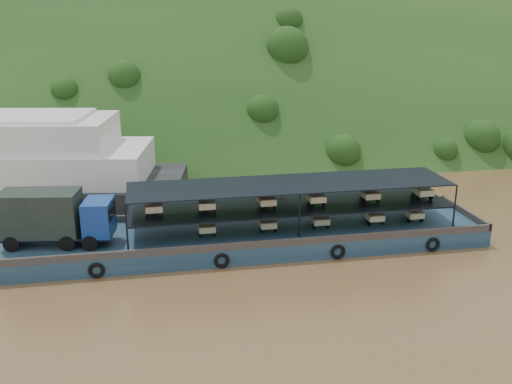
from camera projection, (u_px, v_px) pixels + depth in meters
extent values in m
plane|color=brown|center=(290.00, 244.00, 41.61)|extent=(160.00, 160.00, 0.00)
cube|color=black|center=(225.00, 141.00, 75.38)|extent=(140.00, 39.60, 39.60)
cube|color=#132D45|center=(243.00, 238.00, 41.16)|extent=(35.00, 7.00, 1.20)
cube|color=#592D19|center=(236.00, 212.00, 44.10)|extent=(35.00, 0.20, 0.50)
cube|color=#592D19|center=(251.00, 245.00, 37.72)|extent=(35.00, 0.20, 0.50)
cube|color=#592D19|center=(465.00, 212.00, 43.99)|extent=(0.20, 7.00, 0.50)
torus|color=black|center=(96.00, 270.00, 36.08)|extent=(1.06, 0.26, 1.06)
torus|color=black|center=(222.00, 261.00, 37.49)|extent=(1.06, 0.26, 1.06)
torus|color=black|center=(338.00, 252.00, 38.91)|extent=(1.06, 0.26, 1.06)
torus|color=black|center=(433.00, 244.00, 40.15)|extent=(1.06, 0.26, 1.06)
cylinder|color=black|center=(12.00, 244.00, 37.23)|extent=(1.11, 0.53, 1.06)
cylinder|color=black|center=(24.00, 231.00, 39.35)|extent=(1.11, 0.53, 1.06)
cylinder|color=black|center=(67.00, 243.00, 37.35)|extent=(1.11, 0.53, 1.06)
cylinder|color=black|center=(76.00, 231.00, 39.48)|extent=(1.11, 0.53, 1.06)
cylinder|color=black|center=(90.00, 243.00, 37.41)|extent=(1.11, 0.53, 1.06)
cylinder|color=black|center=(98.00, 230.00, 39.53)|extent=(1.11, 0.53, 1.06)
cube|color=black|center=(59.00, 234.00, 38.34)|extent=(7.49, 3.39, 0.21)
cube|color=navy|center=(99.00, 217.00, 38.07)|extent=(2.16, 2.79, 2.34)
cube|color=black|center=(112.00, 211.00, 37.98)|extent=(0.38, 2.11, 0.96)
cube|color=black|center=(40.00, 213.00, 37.84)|extent=(5.42, 3.28, 2.97)
cube|color=black|center=(290.00, 206.00, 41.11)|extent=(23.00, 5.00, 0.12)
cube|color=black|center=(291.00, 184.00, 40.62)|extent=(23.00, 5.00, 0.08)
cylinder|color=black|center=(127.00, 229.00, 36.73)|extent=(0.12, 0.12, 3.30)
cylinder|color=black|center=(129.00, 204.00, 41.42)|extent=(0.12, 0.12, 3.30)
cylinder|color=black|center=(299.00, 217.00, 38.77)|extent=(0.12, 0.12, 3.30)
cylinder|color=black|center=(283.00, 195.00, 43.46)|extent=(0.12, 0.12, 3.30)
cylinder|color=black|center=(455.00, 207.00, 40.80)|extent=(0.12, 0.12, 3.30)
cylinder|color=black|center=(423.00, 187.00, 45.49)|extent=(0.12, 0.12, 3.30)
cylinder|color=black|center=(205.00, 224.00, 41.43)|extent=(0.12, 0.52, 0.52)
cylinder|color=black|center=(200.00, 234.00, 39.65)|extent=(0.14, 0.52, 0.52)
cylinder|color=black|center=(214.00, 233.00, 39.83)|extent=(0.14, 0.52, 0.52)
cube|color=#C8C38E|center=(207.00, 227.00, 39.96)|extent=(1.15, 1.50, 0.44)
cube|color=red|center=(205.00, 219.00, 40.99)|extent=(0.55, 0.80, 0.80)
cube|color=red|center=(205.00, 213.00, 40.65)|extent=(0.50, 0.10, 0.10)
cylinder|color=black|center=(263.00, 220.00, 42.19)|extent=(0.12, 0.52, 0.52)
cylinder|color=black|center=(261.00, 230.00, 40.42)|extent=(0.14, 0.52, 0.52)
cylinder|color=black|center=(275.00, 229.00, 40.59)|extent=(0.14, 0.52, 0.52)
cube|color=#C1BD88|center=(267.00, 223.00, 40.73)|extent=(1.15, 1.50, 0.44)
cube|color=red|center=(264.00, 215.00, 41.76)|extent=(0.55, 0.80, 0.80)
cube|color=red|center=(265.00, 210.00, 41.42)|extent=(0.50, 0.10, 0.10)
cylinder|color=black|center=(314.00, 217.00, 42.88)|extent=(0.12, 0.52, 0.52)
cylinder|color=black|center=(314.00, 226.00, 41.11)|extent=(0.14, 0.52, 0.52)
cylinder|color=black|center=(327.00, 225.00, 41.28)|extent=(0.14, 0.52, 0.52)
cube|color=tan|center=(319.00, 219.00, 41.42)|extent=(1.15, 1.50, 0.44)
cube|color=red|center=(315.00, 212.00, 42.45)|extent=(0.55, 0.80, 0.80)
cube|color=red|center=(316.00, 206.00, 42.11)|extent=(0.50, 0.10, 0.10)
cylinder|color=black|center=(366.00, 214.00, 43.62)|extent=(0.12, 0.52, 0.52)
cylinder|color=black|center=(369.00, 222.00, 41.85)|extent=(0.14, 0.52, 0.52)
cylinder|color=black|center=(382.00, 221.00, 42.02)|extent=(0.14, 0.52, 0.52)
cube|color=beige|center=(374.00, 216.00, 42.16)|extent=(1.15, 1.50, 0.44)
cube|color=#AB0B24|center=(368.00, 209.00, 43.19)|extent=(0.55, 0.80, 0.80)
cube|color=#AB0B24|center=(370.00, 203.00, 42.85)|extent=(0.50, 0.10, 0.10)
cylinder|color=black|center=(405.00, 211.00, 44.18)|extent=(0.12, 0.52, 0.52)
cylinder|color=black|center=(409.00, 219.00, 42.40)|extent=(0.14, 0.52, 0.52)
cylinder|color=black|center=(421.00, 219.00, 42.58)|extent=(0.14, 0.52, 0.52)
cube|color=beige|center=(413.00, 213.00, 42.72)|extent=(1.15, 1.50, 0.44)
cube|color=#AB0F0B|center=(407.00, 206.00, 43.74)|extent=(0.55, 0.80, 0.80)
cube|color=#AB0F0B|center=(409.00, 201.00, 43.41)|extent=(0.50, 0.10, 0.10)
cylinder|color=black|center=(154.00, 205.00, 40.28)|extent=(0.12, 0.52, 0.52)
cylinder|color=black|center=(147.00, 214.00, 38.51)|extent=(0.14, 0.52, 0.52)
cylinder|color=black|center=(162.00, 213.00, 38.68)|extent=(0.14, 0.52, 0.52)
cube|color=beige|center=(154.00, 207.00, 38.82)|extent=(1.15, 1.50, 0.44)
cube|color=red|center=(153.00, 199.00, 39.85)|extent=(0.55, 0.80, 0.80)
cube|color=red|center=(153.00, 193.00, 39.51)|extent=(0.50, 0.10, 0.10)
cylinder|color=black|center=(204.00, 202.00, 40.92)|extent=(0.12, 0.52, 0.52)
cylinder|color=black|center=(200.00, 210.00, 39.14)|extent=(0.14, 0.52, 0.52)
cylinder|color=black|center=(214.00, 209.00, 39.32)|extent=(0.14, 0.52, 0.52)
cube|color=beige|center=(206.00, 204.00, 39.46)|extent=(1.15, 1.50, 0.44)
cube|color=#1B22A2|center=(205.00, 196.00, 40.48)|extent=(0.55, 0.80, 0.80)
cube|color=#1B22A2|center=(205.00, 190.00, 40.14)|extent=(0.50, 0.10, 0.10)
cylinder|color=black|center=(262.00, 198.00, 41.67)|extent=(0.12, 0.52, 0.52)
cylinder|color=black|center=(261.00, 207.00, 39.89)|extent=(0.14, 0.52, 0.52)
cylinder|color=black|center=(274.00, 206.00, 40.07)|extent=(0.14, 0.52, 0.52)
cube|color=#C6B98C|center=(267.00, 200.00, 40.21)|extent=(1.15, 1.50, 0.44)
cube|color=#B40C1B|center=(263.00, 193.00, 41.23)|extent=(0.55, 0.80, 0.80)
cube|color=#B40C1B|center=(264.00, 187.00, 40.90)|extent=(0.50, 0.10, 0.10)
cylinder|color=black|center=(310.00, 196.00, 42.31)|extent=(0.12, 0.52, 0.52)
cylinder|color=black|center=(310.00, 204.00, 40.53)|extent=(0.14, 0.52, 0.52)
cylinder|color=black|center=(324.00, 203.00, 40.71)|extent=(0.14, 0.52, 0.52)
cube|color=beige|center=(316.00, 197.00, 40.85)|extent=(1.15, 1.50, 0.44)
cube|color=#1A3E9E|center=(311.00, 190.00, 41.87)|extent=(0.55, 0.80, 0.80)
cube|color=#1A3E9E|center=(312.00, 184.00, 41.54)|extent=(0.50, 0.10, 0.10)
cylinder|color=black|center=(362.00, 193.00, 43.04)|extent=(0.12, 0.52, 0.52)
cylinder|color=black|center=(365.00, 200.00, 41.26)|extent=(0.14, 0.52, 0.52)
cylinder|color=black|center=(378.00, 200.00, 41.44)|extent=(0.14, 0.52, 0.52)
cube|color=tan|center=(370.00, 194.00, 41.57)|extent=(1.15, 1.50, 0.44)
cube|color=#1A34A1|center=(364.00, 187.00, 42.60)|extent=(0.55, 0.80, 0.80)
cube|color=#1A34A1|center=(365.00, 181.00, 42.26)|extent=(0.50, 0.10, 0.10)
cylinder|color=black|center=(414.00, 190.00, 43.77)|extent=(0.12, 0.52, 0.52)
cylinder|color=black|center=(418.00, 197.00, 42.00)|extent=(0.14, 0.52, 0.52)
cylinder|color=black|center=(431.00, 196.00, 42.17)|extent=(0.14, 0.52, 0.52)
cube|color=beige|center=(423.00, 191.00, 42.31)|extent=(1.15, 1.50, 0.44)
cube|color=tan|center=(416.00, 184.00, 43.34)|extent=(0.55, 0.80, 0.80)
cube|color=tan|center=(418.00, 179.00, 43.00)|extent=(0.50, 0.10, 0.10)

